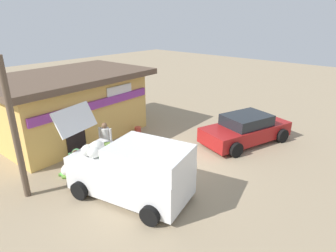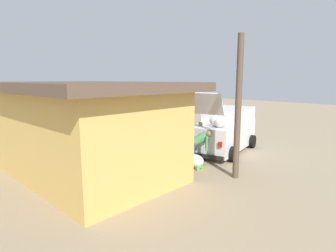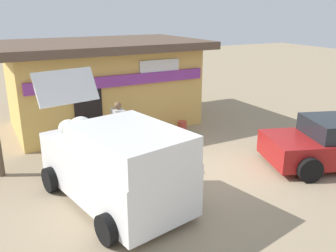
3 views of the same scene
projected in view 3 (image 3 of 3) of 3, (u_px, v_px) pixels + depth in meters
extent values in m
plane|color=#9E896B|center=(212.00, 171.00, 9.87)|extent=(60.00, 60.00, 0.00)
cube|color=#E0B259|center=(103.00, 87.00, 13.63)|extent=(6.64, 4.15, 2.85)
cube|color=purple|center=(122.00, 80.00, 11.80)|extent=(6.12, 0.44, 0.36)
cube|color=black|center=(89.00, 114.00, 11.61)|extent=(0.90, 0.11, 2.00)
cube|color=white|center=(160.00, 68.00, 12.38)|extent=(1.50, 0.14, 0.60)
cube|color=brown|center=(101.00, 45.00, 13.15)|extent=(7.58, 5.09, 0.27)
cube|color=white|center=(113.00, 170.00, 8.16)|extent=(2.69, 4.25, 1.14)
cube|color=white|center=(131.00, 144.00, 7.34)|extent=(2.27, 2.78, 0.60)
cube|color=black|center=(167.00, 163.00, 6.49)|extent=(1.51, 0.44, 0.46)
cube|color=white|center=(66.00, 87.00, 9.27)|extent=(1.70, 0.85, 0.84)
ellipsoid|color=silver|center=(73.00, 131.00, 8.46)|extent=(0.43, 0.36, 0.36)
ellipsoid|color=silver|center=(81.00, 126.00, 8.69)|extent=(0.55, 0.46, 0.46)
ellipsoid|color=silver|center=(68.00, 127.00, 8.67)|extent=(0.47, 0.39, 0.39)
cylinder|color=olive|center=(102.00, 126.00, 9.19)|extent=(0.26, 0.24, 0.15)
cylinder|color=#58AE46|center=(78.00, 136.00, 8.51)|extent=(0.20, 0.26, 0.13)
cube|color=black|center=(76.00, 163.00, 9.78)|extent=(1.69, 0.49, 0.16)
cube|color=red|center=(48.00, 150.00, 9.19)|extent=(0.15, 0.09, 0.20)
cube|color=red|center=(97.00, 138.00, 10.05)|extent=(0.15, 0.09, 0.20)
cylinder|color=black|center=(107.00, 229.00, 6.72)|extent=(0.36, 0.64, 0.61)
cylinder|color=black|center=(185.00, 196.00, 7.90)|extent=(0.36, 0.64, 0.61)
cylinder|color=black|center=(51.00, 179.00, 8.68)|extent=(0.36, 0.64, 0.61)
cylinder|color=black|center=(119.00, 159.00, 9.86)|extent=(0.36, 0.64, 0.61)
cylinder|color=black|center=(310.00, 170.00, 9.15)|extent=(0.69, 0.41, 0.65)
cylinder|color=black|center=(278.00, 144.00, 10.94)|extent=(0.69, 0.41, 0.65)
cylinder|color=#726047|center=(115.00, 140.00, 11.00)|extent=(0.15, 0.15, 0.83)
cylinder|color=#726047|center=(123.00, 142.00, 10.80)|extent=(0.15, 0.15, 0.83)
cylinder|color=silver|center=(118.00, 119.00, 10.68)|extent=(0.46, 0.46, 0.59)
sphere|color=brown|center=(118.00, 106.00, 10.56)|extent=(0.22, 0.22, 0.22)
cylinder|color=silver|center=(112.00, 117.00, 10.81)|extent=(0.09, 0.09, 0.56)
cylinder|color=silver|center=(124.00, 120.00, 10.54)|extent=(0.09, 0.09, 0.56)
cylinder|color=navy|center=(83.00, 152.00, 10.10)|extent=(0.15, 0.15, 0.82)
cylinder|color=navy|center=(73.00, 150.00, 10.22)|extent=(0.15, 0.15, 0.82)
cylinder|color=#4C9959|center=(71.00, 135.00, 9.76)|extent=(0.73, 0.71, 0.59)
sphere|color=#8C6647|center=(62.00, 132.00, 9.39)|extent=(0.22, 0.22, 0.22)
cylinder|color=#4C9959|center=(73.00, 144.00, 9.50)|extent=(0.09, 0.09, 0.55)
cylinder|color=#4C9959|center=(58.00, 141.00, 9.67)|extent=(0.09, 0.09, 0.55)
ellipsoid|color=silver|center=(64.00, 155.00, 10.33)|extent=(0.81, 0.67, 0.48)
cylinder|color=#68A738|center=(56.00, 164.00, 10.16)|extent=(0.28, 0.29, 0.13)
cylinder|color=#55AF47|center=(54.00, 161.00, 10.33)|extent=(0.16, 0.31, 0.12)
cylinder|color=green|center=(76.00, 158.00, 10.53)|extent=(0.19, 0.30, 0.14)
cylinder|color=#68A544|center=(54.00, 160.00, 10.43)|extent=(0.29, 0.22, 0.11)
cylinder|color=olive|center=(72.00, 159.00, 10.46)|extent=(0.16, 0.25, 0.12)
cylinder|color=#BF3F33|center=(182.00, 126.00, 12.97)|extent=(0.32, 0.32, 0.39)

